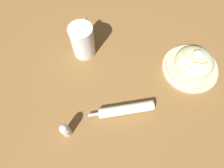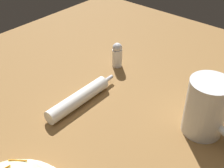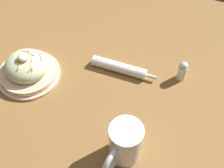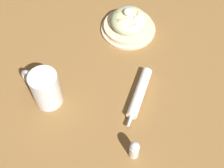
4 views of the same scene
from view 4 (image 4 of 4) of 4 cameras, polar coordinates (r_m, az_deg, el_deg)
ground_plane at (r=1.07m, az=-4.63°, el=3.33°), size 1.43×1.43×0.00m
salad_plate at (r=1.16m, az=3.17°, el=11.48°), size 0.21×0.21×0.10m
beer_mug at (r=0.96m, az=-12.55°, el=-1.06°), size 0.09×0.14×0.13m
napkin_roll at (r=0.99m, az=5.27°, el=-1.71°), size 0.22×0.04×0.03m
salt_shaker at (r=0.87m, az=4.28°, el=-12.35°), size 0.03×0.03×0.08m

